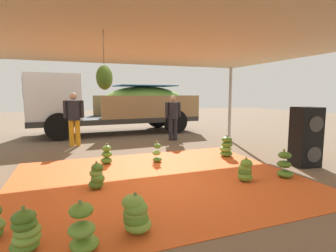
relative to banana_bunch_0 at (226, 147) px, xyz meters
The scene contains 16 objects.
ground_plane 2.95m from the banana_bunch_0, 140.70° to the left, with size 40.00×40.00×0.00m, color brown.
tarp_orange 2.56m from the banana_bunch_0, 153.44° to the right, with size 5.49×4.50×0.01m, color #E05B23.
tent_canopy 3.47m from the banana_bunch_0, 151.70° to the right, with size 8.00×7.00×2.64m.
banana_bunch_0 is the anchor object (origin of this frame).
banana_bunch_1 1.91m from the banana_bunch_0, 86.65° to the right, with size 0.38×0.38×0.56m.
banana_bunch_2 4.90m from the banana_bunch_0, 140.47° to the right, with size 0.43×0.45×0.57m.
banana_bunch_4 3.09m from the banana_bunch_0, behind, with size 0.34×0.35×0.48m.
banana_bunch_5 3.67m from the banana_bunch_0, 160.14° to the right, with size 0.38×0.36×0.48m.
banana_bunch_6 5.22m from the banana_bunch_0, 146.20° to the right, with size 0.38×0.37×0.50m.
banana_bunch_7 4.30m from the banana_bunch_0, 137.29° to the right, with size 0.45×0.44×0.49m.
banana_bunch_8 1.99m from the banana_bunch_0, 112.85° to the right, with size 0.36×0.37×0.46m.
banana_bunch_9 1.90m from the banana_bunch_0, behind, with size 0.29×0.28×0.51m.
cargo_truck_main 5.88m from the banana_bunch_0, 111.69° to the left, with size 6.82×2.69×2.40m.
worker_0 2.95m from the banana_bunch_0, 97.86° to the left, with size 0.59×0.36×1.61m.
worker_1 4.85m from the banana_bunch_0, 141.05° to the left, with size 0.62×0.38×1.71m.
speaker_stack 1.89m from the banana_bunch_0, 48.74° to the right, with size 0.62×0.58×1.36m.
Camera 1 is at (-1.58, -4.71, 1.65)m, focal length 28.10 mm.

